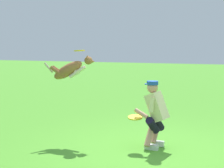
{
  "coord_description": "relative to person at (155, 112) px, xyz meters",
  "views": [
    {
      "loc": [
        -1.55,
        6.05,
        1.98
      ],
      "look_at": [
        0.9,
        -0.2,
        1.2
      ],
      "focal_mm": 54.44,
      "sensor_mm": 36.0,
      "label": 1
    }
  ],
  "objects": [
    {
      "name": "frisbee_flying",
      "position": [
        1.68,
        -0.15,
        1.16
      ],
      "size": [
        0.28,
        0.27,
        0.04
      ],
      "primitive_type": "cylinder",
      "rotation": [
        0.0,
        -0.06,
        2.92
      ],
      "color": "yellow"
    },
    {
      "name": "dog",
      "position": [
        1.84,
        -0.05,
        0.77
      ],
      "size": [
        1.06,
        0.44,
        0.58
      ],
      "rotation": [
        0.0,
        0.0,
        3.44
      ],
      "color": "#8F5D34"
    },
    {
      "name": "person",
      "position": [
        0.0,
        0.0,
        0.0
      ],
      "size": [
        0.63,
        0.66,
        1.29
      ],
      "rotation": [
        0.0,
        0.0,
        -0.17
      ],
      "color": "silver",
      "rests_on": "ground_plane"
    },
    {
      "name": "frisbee_held",
      "position": [
        0.34,
        0.18,
        -0.09
      ],
      "size": [
        0.32,
        0.32,
        0.07
      ],
      "primitive_type": "cylinder",
      "rotation": [
        0.16,
        0.01,
        3.29
      ],
      "color": "yellow",
      "rests_on": "person"
    },
    {
      "name": "ground_plane",
      "position": [
        -0.01,
        0.19,
        -0.7
      ],
      "size": [
        60.0,
        60.0,
        0.0
      ],
      "primitive_type": "plane",
      "color": "#509F2D"
    }
  ]
}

